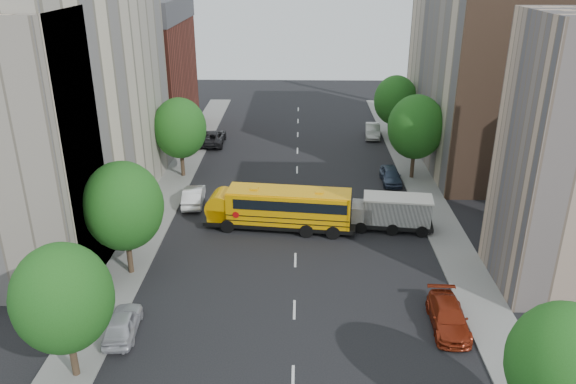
{
  "coord_description": "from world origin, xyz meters",
  "views": [
    {
      "loc": [
        0.23,
        -36.42,
        19.68
      ],
      "look_at": [
        -0.6,
        2.0,
        3.5
      ],
      "focal_mm": 35.0,
      "sensor_mm": 36.0,
      "label": 1
    }
  ],
  "objects_px": {
    "street_tree_0": "(63,298)",
    "parked_car_0": "(123,323)",
    "street_tree_1": "(123,206)",
    "parked_car_2": "(213,137)",
    "street_tree_4": "(416,127)",
    "parked_car_3": "(448,317)",
    "parked_car_1": "(194,196)",
    "parked_car_5": "(373,131)",
    "street_tree_3": "(564,364)",
    "school_bus": "(279,207)",
    "safari_truck": "(391,212)",
    "parked_car_4": "(391,175)",
    "street_tree_2": "(180,128)",
    "street_tree_5": "(396,100)"
  },
  "relations": [
    {
      "from": "street_tree_2",
      "to": "parked_car_0",
      "type": "height_order",
      "value": "street_tree_2"
    },
    {
      "from": "school_bus",
      "to": "parked_car_0",
      "type": "distance_m",
      "value": 15.9
    },
    {
      "from": "street_tree_1",
      "to": "parked_car_4",
      "type": "distance_m",
      "value": 26.3
    },
    {
      "from": "street_tree_0",
      "to": "parked_car_0",
      "type": "relative_size",
      "value": 1.78
    },
    {
      "from": "street_tree_4",
      "to": "street_tree_5",
      "type": "bearing_deg",
      "value": 90.0
    },
    {
      "from": "street_tree_0",
      "to": "street_tree_3",
      "type": "bearing_deg",
      "value": -10.3
    },
    {
      "from": "street_tree_1",
      "to": "street_tree_2",
      "type": "xyz_separation_m",
      "value": [
        0.0,
        18.0,
        -0.12
      ]
    },
    {
      "from": "street_tree_3",
      "to": "street_tree_4",
      "type": "xyz_separation_m",
      "value": [
        0.0,
        32.0,
        0.62
      ]
    },
    {
      "from": "parked_car_4",
      "to": "parked_car_5",
      "type": "distance_m",
      "value": 14.46
    },
    {
      "from": "street_tree_4",
      "to": "safari_truck",
      "type": "xyz_separation_m",
      "value": [
        -3.64,
        -11.01,
        -3.61
      ]
    },
    {
      "from": "street_tree_0",
      "to": "parked_car_4",
      "type": "bearing_deg",
      "value": 53.52
    },
    {
      "from": "parked_car_3",
      "to": "parked_car_5",
      "type": "height_order",
      "value": "parked_car_5"
    },
    {
      "from": "school_bus",
      "to": "safari_truck",
      "type": "bearing_deg",
      "value": 6.52
    },
    {
      "from": "school_bus",
      "to": "parked_car_2",
      "type": "height_order",
      "value": "school_bus"
    },
    {
      "from": "street_tree_5",
      "to": "parked_car_2",
      "type": "bearing_deg",
      "value": -174.91
    },
    {
      "from": "street_tree_4",
      "to": "parked_car_3",
      "type": "height_order",
      "value": "street_tree_4"
    },
    {
      "from": "safari_truck",
      "to": "parked_car_1",
      "type": "distance_m",
      "value": 16.77
    },
    {
      "from": "street_tree_2",
      "to": "street_tree_5",
      "type": "bearing_deg",
      "value": 28.61
    },
    {
      "from": "parked_car_1",
      "to": "parked_car_5",
      "type": "distance_m",
      "value": 26.49
    },
    {
      "from": "school_bus",
      "to": "parked_car_1",
      "type": "relative_size",
      "value": 2.58
    },
    {
      "from": "street_tree_3",
      "to": "parked_car_2",
      "type": "bearing_deg",
      "value": 116.04
    },
    {
      "from": "street_tree_1",
      "to": "street_tree_0",
      "type": "bearing_deg",
      "value": -90.0
    },
    {
      "from": "street_tree_5",
      "to": "parked_car_5",
      "type": "distance_m",
      "value": 4.67
    },
    {
      "from": "street_tree_1",
      "to": "parked_car_5",
      "type": "xyz_separation_m",
      "value": [
        19.8,
        31.25,
        -4.17
      ]
    },
    {
      "from": "street_tree_2",
      "to": "street_tree_1",
      "type": "bearing_deg",
      "value": -90.0
    },
    {
      "from": "street_tree_4",
      "to": "street_tree_3",
      "type": "bearing_deg",
      "value": -90.0
    },
    {
      "from": "street_tree_4",
      "to": "parked_car_1",
      "type": "bearing_deg",
      "value": -161.68
    },
    {
      "from": "street_tree_3",
      "to": "school_bus",
      "type": "bearing_deg",
      "value": 120.45
    },
    {
      "from": "street_tree_4",
      "to": "parked_car_0",
      "type": "xyz_separation_m",
      "value": [
        -20.6,
        -24.56,
        -4.37
      ]
    },
    {
      "from": "safari_truck",
      "to": "parked_car_1",
      "type": "xyz_separation_m",
      "value": [
        -16.16,
        4.45,
        -0.7
      ]
    },
    {
      "from": "school_bus",
      "to": "parked_car_5",
      "type": "xyz_separation_m",
      "value": [
        10.14,
        24.26,
        -1.07
      ]
    },
    {
      "from": "street_tree_1",
      "to": "parked_car_1",
      "type": "height_order",
      "value": "street_tree_1"
    },
    {
      "from": "street_tree_1",
      "to": "street_tree_4",
      "type": "relative_size",
      "value": 0.98
    },
    {
      "from": "street_tree_4",
      "to": "safari_truck",
      "type": "distance_m",
      "value": 12.14
    },
    {
      "from": "parked_car_1",
      "to": "parked_car_2",
      "type": "xyz_separation_m",
      "value": [
        -0.8,
        16.72,
        0.02
      ]
    },
    {
      "from": "street_tree_1",
      "to": "parked_car_2",
      "type": "relative_size",
      "value": 1.4
    },
    {
      "from": "parked_car_1",
      "to": "parked_car_3",
      "type": "height_order",
      "value": "parked_car_1"
    },
    {
      "from": "street_tree_3",
      "to": "parked_car_4",
      "type": "xyz_separation_m",
      "value": [
        -2.2,
        30.78,
        -3.72
      ]
    },
    {
      "from": "safari_truck",
      "to": "parked_car_5",
      "type": "bearing_deg",
      "value": 93.46
    },
    {
      "from": "street_tree_5",
      "to": "school_bus",
      "type": "height_order",
      "value": "street_tree_5"
    },
    {
      "from": "street_tree_3",
      "to": "parked_car_4",
      "type": "relative_size",
      "value": 1.66
    },
    {
      "from": "street_tree_5",
      "to": "parked_car_1",
      "type": "xyz_separation_m",
      "value": [
        -19.8,
        -18.56,
        -3.94
      ]
    },
    {
      "from": "parked_car_0",
      "to": "safari_truck",
      "type": "bearing_deg",
      "value": -145.56
    },
    {
      "from": "parked_car_3",
      "to": "street_tree_1",
      "type": "bearing_deg",
      "value": 166.46
    },
    {
      "from": "safari_truck",
      "to": "parked_car_4",
      "type": "relative_size",
      "value": 1.56
    },
    {
      "from": "parked_car_5",
      "to": "school_bus",
      "type": "bearing_deg",
      "value": -107.39
    },
    {
      "from": "street_tree_1",
      "to": "street_tree_4",
      "type": "bearing_deg",
      "value": 39.29
    },
    {
      "from": "street_tree_0",
      "to": "parked_car_5",
      "type": "distance_m",
      "value": 45.91
    },
    {
      "from": "parked_car_1",
      "to": "parked_car_2",
      "type": "height_order",
      "value": "parked_car_2"
    },
    {
      "from": "street_tree_4",
      "to": "parked_car_3",
      "type": "distance_m",
      "value": 24.01
    }
  ]
}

